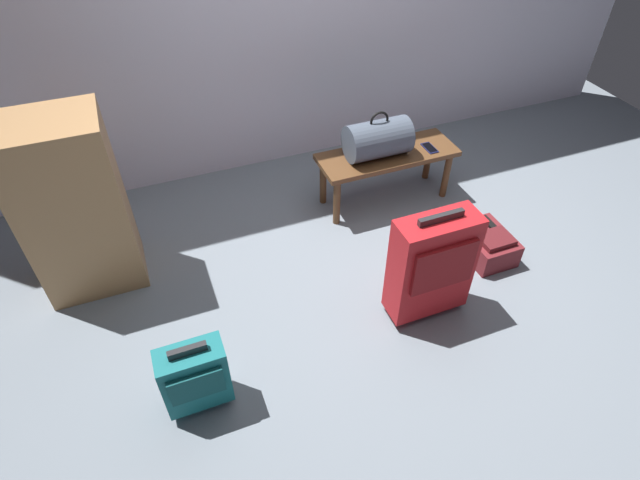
{
  "coord_description": "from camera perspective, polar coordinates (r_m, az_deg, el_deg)",
  "views": [
    {
      "loc": [
        -1.2,
        -1.96,
        2.36
      ],
      "look_at": [
        -0.35,
        0.21,
        0.25
      ],
      "focal_mm": 28.58,
      "sensor_mm": 36.0,
      "label": 1
    }
  ],
  "objects": [
    {
      "name": "duffel_bag_slate",
      "position": [
        3.57,
        6.48,
        11.17
      ],
      "size": [
        0.44,
        0.26,
        0.34
      ],
      "color": "#475160",
      "rests_on": "bench"
    },
    {
      "name": "ground_plane",
      "position": [
        3.3,
        7.06,
        -4.05
      ],
      "size": [
        6.6,
        6.6,
        0.0
      ],
      "primitive_type": "plane",
      "color": "slate"
    },
    {
      "name": "suitcase_small_teal",
      "position": [
        2.6,
        -13.84,
        -14.6
      ],
      "size": [
        0.32,
        0.18,
        0.46
      ],
      "color": "#14666B",
      "rests_on": "ground"
    },
    {
      "name": "suitcase_upright_red",
      "position": [
        2.88,
        12.41,
        -2.77
      ],
      "size": [
        0.46,
        0.22,
        0.73
      ],
      "color": "red",
      "rests_on": "ground"
    },
    {
      "name": "backpack_maroon",
      "position": [
        3.53,
        18.14,
        -0.4
      ],
      "size": [
        0.28,
        0.38,
        0.21
      ],
      "color": "maroon",
      "rests_on": "ground"
    },
    {
      "name": "cell_phone",
      "position": [
        3.78,
        12.17,
        10.05
      ],
      "size": [
        0.07,
        0.14,
        0.01
      ],
      "color": "#191E4C",
      "rests_on": "bench"
    },
    {
      "name": "side_cabinet",
      "position": [
        3.23,
        -25.84,
        3.31
      ],
      "size": [
        0.56,
        0.44,
        1.1
      ],
      "color": "#A87A4C",
      "rests_on": "ground"
    },
    {
      "name": "bench",
      "position": [
        3.71,
        7.51,
        8.84
      ],
      "size": [
        1.0,
        0.36,
        0.4
      ],
      "color": "brown",
      "rests_on": "ground"
    }
  ]
}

